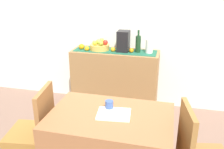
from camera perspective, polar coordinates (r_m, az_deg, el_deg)
name	(u,v)px	position (r m, az deg, el deg)	size (l,w,h in m)	color
ground_plane	(104,143)	(3.06, -1.77, -15.60)	(6.40, 6.40, 0.02)	#7D6051
room_wall_rear	(125,15)	(3.64, 3.08, 13.61)	(6.40, 0.06, 2.70)	silver
sideboard_console	(115,80)	(3.64, 0.69, -1.23)	(1.23, 0.42, 0.88)	olive
table_runner	(115,51)	(3.50, 0.72, 5.48)	(1.16, 0.32, 0.01)	#1D553E
fruit_bowl	(100,47)	(3.55, -2.86, 6.35)	(0.28, 0.28, 0.08)	gold
apple_upper	(99,42)	(3.54, -3.13, 7.55)	(0.07, 0.07, 0.07)	#8DAF3B
apple_rear	(101,43)	(3.45, -2.55, 7.16)	(0.07, 0.07, 0.07)	#93A031
apple_center	(105,42)	(3.50, -1.55, 7.41)	(0.07, 0.07, 0.07)	red
apple_left	(95,43)	(3.48, -4.02, 7.27)	(0.07, 0.07, 0.07)	gold
apple_right	(102,41)	(3.60, -2.41, 7.80)	(0.07, 0.07, 0.07)	gold
wine_bottle	(138,44)	(3.41, 6.04, 7.03)	(0.07, 0.07, 0.31)	#19391E
coffee_maker	(123,41)	(3.44, 2.64, 7.64)	(0.16, 0.18, 0.29)	black
ceramic_vase	(149,46)	(3.40, 8.59, 6.42)	(0.10, 0.10, 0.19)	silver
orange_loose_near_bowl	(82,47)	(3.60, -7.02, 6.38)	(0.08, 0.08, 0.08)	orange
orange_loose_mid	(113,50)	(3.45, 0.25, 5.77)	(0.06, 0.06, 0.06)	orange
orange_loose_end	(87,49)	(3.52, -5.82, 5.96)	(0.07, 0.07, 0.07)	orange
orange_loose_far	(131,50)	(3.42, 4.50, 5.56)	(0.07, 0.07, 0.07)	orange
open_book	(114,114)	(2.13, 0.43, -9.09)	(0.28, 0.21, 0.02)	white
coffee_cup	(109,105)	(2.19, -0.64, -7.09)	(0.07, 0.07, 0.09)	#395493
chair_near_window	(33,147)	(2.67, -17.70, -15.61)	(0.45, 0.45, 0.90)	olive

